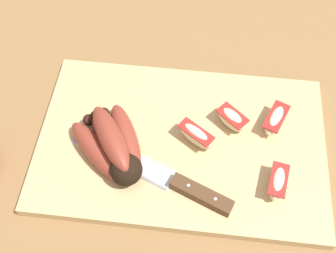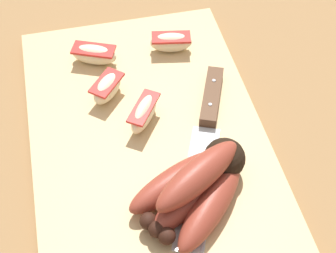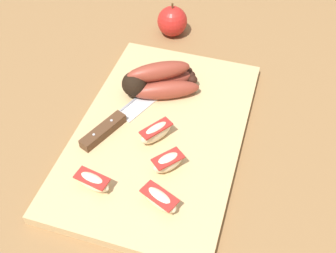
% 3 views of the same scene
% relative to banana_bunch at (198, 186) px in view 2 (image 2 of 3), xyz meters
% --- Properties ---
extents(ground_plane, '(6.00, 6.00, 0.00)m').
position_rel_banana_bunch_xyz_m(ground_plane, '(-0.11, -0.03, -0.05)').
color(ground_plane, olive).
extents(cutting_board, '(0.48, 0.30, 0.02)m').
position_rel_banana_bunch_xyz_m(cutting_board, '(-0.11, -0.04, -0.04)').
color(cutting_board, tan).
rests_on(cutting_board, ground_plane).
extents(banana_bunch, '(0.15, 0.16, 0.07)m').
position_rel_banana_bunch_xyz_m(banana_bunch, '(0.00, 0.00, 0.00)').
color(banana_bunch, black).
rests_on(banana_bunch, cutting_board).
extents(chefs_knife, '(0.27, 0.13, 0.02)m').
position_rel_banana_bunch_xyz_m(chefs_knife, '(-0.10, 0.04, -0.02)').
color(chefs_knife, silver).
rests_on(chefs_knife, cutting_board).
extents(apple_wedge_near, '(0.05, 0.07, 0.03)m').
position_rel_banana_bunch_xyz_m(apple_wedge_near, '(-0.26, -0.09, -0.01)').
color(apple_wedge_near, beige).
rests_on(apple_wedge_near, cutting_board).
extents(apple_wedge_middle, '(0.04, 0.07, 0.03)m').
position_rel_banana_bunch_xyz_m(apple_wedge_middle, '(-0.26, 0.03, -0.01)').
color(apple_wedge_middle, beige).
rests_on(apple_wedge_middle, cutting_board).
extents(apple_wedge_far, '(0.07, 0.06, 0.04)m').
position_rel_banana_bunch_xyz_m(apple_wedge_far, '(-0.13, -0.04, -0.01)').
color(apple_wedge_far, beige).
rests_on(apple_wedge_far, cutting_board).
extents(apple_wedge_extra, '(0.06, 0.06, 0.03)m').
position_rel_banana_bunch_xyz_m(apple_wedge_extra, '(-0.19, -0.08, -0.01)').
color(apple_wedge_extra, beige).
rests_on(apple_wedge_extra, cutting_board).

